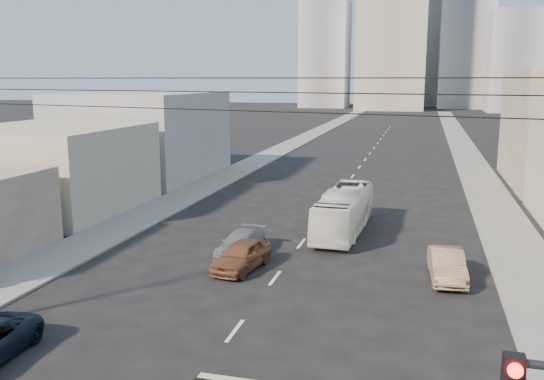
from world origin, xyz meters
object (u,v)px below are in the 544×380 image
at_px(city_bus, 344,211).
at_px(sedan_brown, 242,255).
at_px(sedan_grey, 241,244).
at_px(sedan_tan, 447,265).

bearing_deg(city_bus, sedan_brown, -112.85).
bearing_deg(city_bus, sedan_grey, -125.19).
distance_m(sedan_tan, sedan_grey, 10.58).
distance_m(city_bus, sedan_grey, 7.70).
distance_m(sedan_brown, sedan_tan, 9.81).
height_order(sedan_tan, sedan_grey, sedan_tan).
height_order(city_bus, sedan_tan, city_bus).
xyz_separation_m(city_bus, sedan_brown, (-3.91, -8.30, -0.62)).
height_order(sedan_brown, sedan_tan, sedan_brown).
height_order(city_bus, sedan_brown, city_bus).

